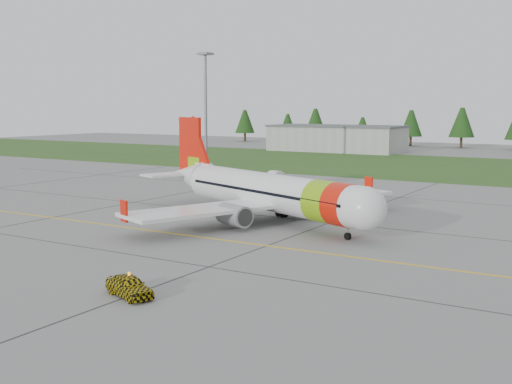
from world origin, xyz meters
The scene contains 9 objects.
ground centered at (0.00, 0.00, 0.00)m, with size 320.00×320.00×0.00m, color gray.
aircraft centered at (4.37, 17.65, 2.84)m, with size 31.05×29.49×9.85m.
follow_me_car centered at (10.09, -8.09, 1.90)m, with size 1.53×1.29×3.79m, color gold.
service_van centered at (-12.23, 47.87, 2.16)m, with size 1.50×1.42×4.31m, color silver.
grass_strip centered at (0.00, 82.00, 0.01)m, with size 320.00×50.00×0.03m, color #30561E.
taxi_guideline centered at (0.00, 8.00, 0.01)m, with size 120.00×0.25×0.02m, color gold.
hangar_west centered at (-30.00, 110.00, 3.00)m, with size 32.00×14.00×6.00m, color #A8A8A3.
floodlight_mast centered at (-32.00, 58.00, 10.00)m, with size 0.50×0.50×20.00m, color slate.
treeline centered at (0.00, 138.00, 5.00)m, with size 160.00×8.00×10.00m, color #1C3F14, non-canonical shape.
Camera 1 is at (35.45, -35.39, 11.13)m, focal length 45.00 mm.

